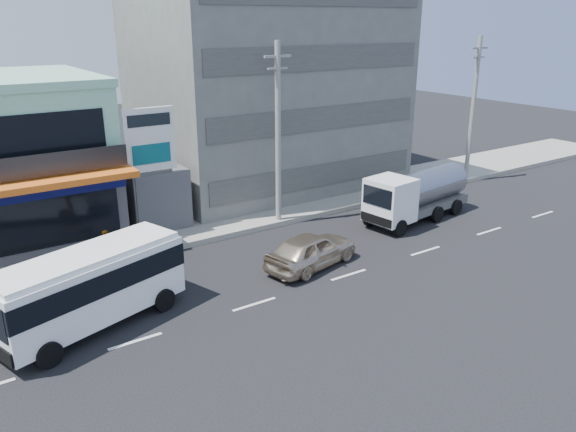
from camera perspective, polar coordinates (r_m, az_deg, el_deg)
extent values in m
plane|color=black|center=(23.23, -3.44, -8.94)|extent=(120.00, 120.00, 0.00)
cube|color=gray|center=(33.02, -4.41, 0.12)|extent=(70.00, 5.00, 0.30)
cube|color=slate|center=(38.68, -2.23, 13.40)|extent=(16.00, 12.00, 14.00)
cube|color=#47484C|center=(32.76, -14.30, 2.34)|extent=(3.00, 6.00, 3.50)
cylinder|color=slate|center=(31.37, -13.93, 5.09)|extent=(1.50, 1.50, 0.15)
cylinder|color=gray|center=(29.33, -15.37, 3.33)|extent=(0.16, 0.16, 6.50)
cylinder|color=gray|center=(29.99, -11.77, 3.97)|extent=(0.16, 0.16, 6.50)
cube|color=white|center=(29.18, -13.86, 7.53)|extent=(2.60, 0.18, 3.20)
cylinder|color=#999993|center=(30.51, -1.02, 8.01)|extent=(0.30, 0.30, 10.00)
cube|color=#999993|center=(29.96, -1.06, 15.91)|extent=(1.60, 0.12, 0.12)
cube|color=#999993|center=(30.01, -1.06, 14.77)|extent=(1.20, 0.10, 0.10)
cylinder|color=#999993|center=(41.32, 18.24, 10.05)|extent=(0.30, 0.30, 10.00)
cube|color=#999993|center=(40.92, 18.87, 15.85)|extent=(1.60, 0.12, 0.12)
cube|color=#999993|center=(40.95, 18.78, 15.02)|extent=(1.20, 0.10, 0.10)
cube|color=white|center=(22.15, -19.47, -6.84)|extent=(7.50, 4.34, 2.35)
cube|color=black|center=(21.96, -19.60, -5.76)|extent=(7.56, 4.40, 0.87)
cube|color=white|center=(21.64, -19.85, -3.80)|extent=(7.24, 4.08, 0.20)
cylinder|color=black|center=(20.80, -23.11, -12.82)|extent=(0.96, 0.56, 0.92)
cylinder|color=black|center=(22.59, -25.99, -10.60)|extent=(0.96, 0.56, 0.92)
cylinder|color=black|center=(23.08, -12.48, -8.32)|extent=(0.96, 0.56, 0.92)
cylinder|color=black|center=(24.70, -15.86, -6.69)|extent=(0.96, 0.56, 0.92)
imported|color=beige|center=(26.22, 2.39, -3.46)|extent=(5.24, 3.03, 1.68)
cube|color=white|center=(31.06, 10.34, 1.61)|extent=(2.47, 2.47, 2.39)
cube|color=#595956|center=(33.33, 13.01, 0.91)|extent=(7.55, 2.96, 0.46)
cylinder|color=gray|center=(33.74, 14.07, 3.01)|extent=(5.35, 2.58, 1.93)
cylinder|color=black|center=(30.58, 11.31, -1.20)|extent=(0.95, 0.39, 0.92)
cylinder|color=black|center=(31.81, 8.31, -0.21)|extent=(0.95, 0.39, 0.92)
cylinder|color=black|center=(33.22, 14.91, 0.18)|extent=(0.95, 0.39, 0.92)
cylinder|color=black|center=(34.35, 12.01, 1.05)|extent=(0.95, 0.39, 0.92)
cylinder|color=black|center=(34.78, 16.70, 0.87)|extent=(0.95, 0.39, 0.92)
cylinder|color=black|center=(35.86, 13.87, 1.68)|extent=(0.95, 0.39, 0.92)
imported|color=#4F1B0B|center=(26.38, -17.63, -5.13)|extent=(1.90, 1.02, 0.95)
imported|color=#66594C|center=(26.00, -17.85, -3.17)|extent=(0.55, 0.71, 1.74)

